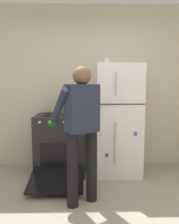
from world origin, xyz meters
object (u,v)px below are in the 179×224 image
at_px(person_cook, 81,123).
at_px(red_pot, 70,112).
at_px(stove_range, 61,145).
at_px(coffee_mug, 107,62).
at_px(refrigerator, 118,119).

distance_m(person_cook, red_pot, 0.91).
height_order(stove_range, coffee_mug, coffee_mug).
xyz_separation_m(stove_range, red_pot, (0.16, -0.03, 0.53)).
distance_m(person_cook, coffee_mug, 1.33).
relative_size(person_cook, red_pot, 4.52).
bearing_deg(coffee_mug, stove_range, -174.62).
bearing_deg(coffee_mug, refrigerator, -15.83).
bearing_deg(person_cook, stove_range, 109.83).
distance_m(stove_range, person_cook, 1.10).
relative_size(refrigerator, red_pot, 4.81).
relative_size(red_pot, coffee_mug, 3.16).
distance_m(stove_range, red_pot, 0.55).
xyz_separation_m(red_pot, coffee_mug, (0.56, 0.10, 0.76)).
relative_size(refrigerator, coffee_mug, 15.17).
xyz_separation_m(refrigerator, red_pot, (-0.74, -0.05, 0.13)).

